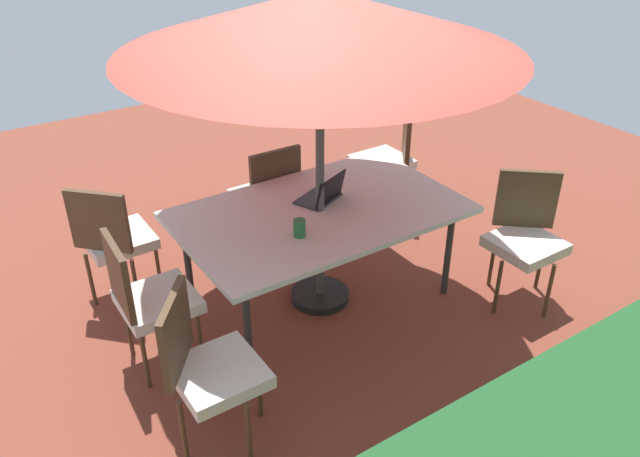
{
  "coord_description": "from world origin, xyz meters",
  "views": [
    {
      "loc": [
        2.19,
        3.3,
        2.93
      ],
      "look_at": [
        0.0,
        0.0,
        0.62
      ],
      "focal_mm": 36.04,
      "sensor_mm": 36.0,
      "label": 1
    }
  ],
  "objects_px": {
    "chair_southwest": "(389,156)",
    "cup": "(299,228)",
    "chair_east": "(147,296)",
    "patio_umbrella": "(320,23)",
    "chair_south": "(268,193)",
    "dining_table": "(320,215)",
    "laptop": "(323,195)",
    "chair_northeast": "(207,364)",
    "chair_northwest": "(525,233)",
    "chair_southeast": "(114,236)"
  },
  "relations": [
    {
      "from": "chair_northeast",
      "to": "chair_northwest",
      "type": "xyz_separation_m",
      "value": [
        -2.52,
        0.0,
        0.0
      ]
    },
    {
      "from": "chair_northwest",
      "to": "cup",
      "type": "relative_size",
      "value": 8.17
    },
    {
      "from": "chair_east",
      "to": "cup",
      "type": "bearing_deg",
      "value": -99.8
    },
    {
      "from": "chair_northeast",
      "to": "chair_southwest",
      "type": "distance_m",
      "value": 3.04
    },
    {
      "from": "chair_southeast",
      "to": "cup",
      "type": "relative_size",
      "value": 8.17
    },
    {
      "from": "chair_southwest",
      "to": "cup",
      "type": "bearing_deg",
      "value": -19.94
    },
    {
      "from": "chair_southwest",
      "to": "chair_southeast",
      "type": "relative_size",
      "value": 1.0
    },
    {
      "from": "chair_east",
      "to": "chair_northeast",
      "type": "bearing_deg",
      "value": -173.9
    },
    {
      "from": "patio_umbrella",
      "to": "chair_southeast",
      "type": "xyz_separation_m",
      "value": [
        1.24,
        -0.82,
        -1.5
      ]
    },
    {
      "from": "patio_umbrella",
      "to": "chair_south",
      "type": "xyz_separation_m",
      "value": [
        -0.02,
        -0.8,
        -1.5
      ]
    },
    {
      "from": "chair_south",
      "to": "laptop",
      "type": "relative_size",
      "value": 2.52
    },
    {
      "from": "chair_northeast",
      "to": "chair_south",
      "type": "xyz_separation_m",
      "value": [
        -1.27,
        -1.58,
        0.0
      ]
    },
    {
      "from": "dining_table",
      "to": "chair_east",
      "type": "distance_m",
      "value": 1.31
    },
    {
      "from": "chair_east",
      "to": "patio_umbrella",
      "type": "bearing_deg",
      "value": -86.89
    },
    {
      "from": "dining_table",
      "to": "chair_southwest",
      "type": "height_order",
      "value": "chair_southwest"
    },
    {
      "from": "chair_southwest",
      "to": "laptop",
      "type": "relative_size",
      "value": 2.52
    },
    {
      "from": "laptop",
      "to": "cup",
      "type": "height_order",
      "value": "laptop"
    },
    {
      "from": "chair_east",
      "to": "chair_south",
      "type": "bearing_deg",
      "value": -55.73
    },
    {
      "from": "dining_table",
      "to": "chair_south",
      "type": "xyz_separation_m",
      "value": [
        -0.02,
        -0.8,
        -0.17
      ]
    },
    {
      "from": "chair_northwest",
      "to": "cup",
      "type": "distance_m",
      "value": 1.7
    },
    {
      "from": "chair_south",
      "to": "chair_northeast",
      "type": "bearing_deg",
      "value": 51.97
    },
    {
      "from": "chair_northeast",
      "to": "chair_southwest",
      "type": "relative_size",
      "value": 1.0
    },
    {
      "from": "laptop",
      "to": "cup",
      "type": "relative_size",
      "value": 3.25
    },
    {
      "from": "patio_umbrella",
      "to": "chair_east",
      "type": "relative_size",
      "value": 2.6
    },
    {
      "from": "dining_table",
      "to": "chair_northwest",
      "type": "relative_size",
      "value": 2.03
    },
    {
      "from": "chair_south",
      "to": "dining_table",
      "type": "bearing_deg",
      "value": 89.27
    },
    {
      "from": "patio_umbrella",
      "to": "chair_southwest",
      "type": "bearing_deg",
      "value": -147.26
    },
    {
      "from": "chair_southeast",
      "to": "chair_northwest",
      "type": "relative_size",
      "value": 1.0
    },
    {
      "from": "laptop",
      "to": "patio_umbrella",
      "type": "bearing_deg",
      "value": 26.33
    },
    {
      "from": "patio_umbrella",
      "to": "cup",
      "type": "height_order",
      "value": "patio_umbrella"
    },
    {
      "from": "dining_table",
      "to": "chair_southeast",
      "type": "height_order",
      "value": "chair_southeast"
    },
    {
      "from": "chair_northeast",
      "to": "chair_east",
      "type": "relative_size",
      "value": 1.0
    },
    {
      "from": "chair_southwest",
      "to": "cup",
      "type": "xyz_separation_m",
      "value": [
        1.63,
        1.07,
        0.28
      ]
    },
    {
      "from": "chair_southwest",
      "to": "chair_south",
      "type": "xyz_separation_m",
      "value": [
        1.29,
        0.04,
        0.0
      ]
    },
    {
      "from": "dining_table",
      "to": "patio_umbrella",
      "type": "height_order",
      "value": "patio_umbrella"
    },
    {
      "from": "patio_umbrella",
      "to": "chair_east",
      "type": "distance_m",
      "value": 1.98
    },
    {
      "from": "dining_table",
      "to": "patio_umbrella",
      "type": "relative_size",
      "value": 0.78
    },
    {
      "from": "chair_east",
      "to": "chair_northwest",
      "type": "relative_size",
      "value": 1.0
    },
    {
      "from": "cup",
      "to": "chair_south",
      "type": "bearing_deg",
      "value": -107.9
    },
    {
      "from": "chair_southwest",
      "to": "chair_northwest",
      "type": "xyz_separation_m",
      "value": [
        0.04,
        1.63,
        0.0
      ]
    },
    {
      "from": "patio_umbrella",
      "to": "laptop",
      "type": "distance_m",
      "value": 1.24
    },
    {
      "from": "cup",
      "to": "patio_umbrella",
      "type": "bearing_deg",
      "value": -143.77
    },
    {
      "from": "chair_northeast",
      "to": "chair_southeast",
      "type": "distance_m",
      "value": 1.61
    },
    {
      "from": "dining_table",
      "to": "chair_south",
      "type": "bearing_deg",
      "value": -91.51
    },
    {
      "from": "laptop",
      "to": "chair_northwest",
      "type": "bearing_deg",
      "value": 120.95
    },
    {
      "from": "patio_umbrella",
      "to": "chair_northeast",
      "type": "relative_size",
      "value": 2.6
    },
    {
      "from": "chair_southwest",
      "to": "laptop",
      "type": "height_order",
      "value": "laptop"
    },
    {
      "from": "laptop",
      "to": "chair_southwest",
      "type": "bearing_deg",
      "value": -171.02
    },
    {
      "from": "chair_east",
      "to": "chair_south",
      "type": "relative_size",
      "value": 1.0
    },
    {
      "from": "chair_northeast",
      "to": "cup",
      "type": "bearing_deg",
      "value": -21.85
    }
  ]
}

